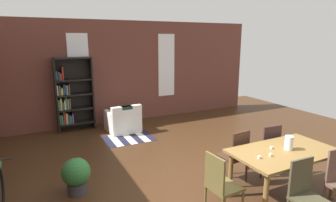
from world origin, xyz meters
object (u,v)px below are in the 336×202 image
object	(u,v)px
dining_chair_far_left	(235,155)
dining_chair_head_left	(220,184)
armchair_white	(123,121)
potted_plant_by_shelf	(76,174)
bookshelf_tall	(71,96)
dining_table	(284,156)
vase_on_table	(289,143)
dining_chair_near_left	(306,194)
dining_chair_far_right	(267,147)

from	to	relation	value
dining_chair_far_left	dining_chair_head_left	bearing A→B (deg)	-140.10
dining_chair_far_left	armchair_white	distance (m)	3.63
armchair_white	potted_plant_by_shelf	xyz separation A→B (m)	(-1.61, -2.67, 0.05)
bookshelf_tall	armchair_white	xyz separation A→B (m)	(1.19, -0.70, -0.68)
dining_table	armchair_white	world-z (taller)	dining_table
vase_on_table	dining_chair_near_left	bearing A→B (deg)	-122.55
dining_chair_near_left	vase_on_table	bearing A→B (deg)	57.45
dining_table	dining_chair_head_left	size ratio (longest dim) A/B	1.72
armchair_white	dining_table	bearing A→B (deg)	-73.45
dining_chair_far_left	potted_plant_by_shelf	distance (m)	2.64
dining_chair_far_left	potted_plant_by_shelf	size ratio (longest dim) A/B	1.60
dining_chair_head_left	bookshelf_tall	size ratio (longest dim) A/B	0.48
vase_on_table	dining_chair_far_left	xyz separation A→B (m)	(-0.44, 0.69, -0.38)
dining_chair_head_left	dining_chair_near_left	size ratio (longest dim) A/B	1.00
bookshelf_tall	dining_chair_head_left	bearing A→B (deg)	-75.69
vase_on_table	dining_chair_far_right	world-z (taller)	vase_on_table
dining_chair_far_right	bookshelf_tall	size ratio (longest dim) A/B	0.48
dining_chair_far_left	armchair_white	world-z (taller)	dining_chair_far_left
dining_chair_far_right	bookshelf_tall	xyz separation A→B (m)	(-2.80, 4.22, 0.44)
dining_chair_far_right	bookshelf_tall	distance (m)	5.08
potted_plant_by_shelf	dining_chair_far_right	bearing A→B (deg)	-14.69
armchair_white	dining_chair_head_left	bearing A→B (deg)	-89.20
dining_chair_near_left	bookshelf_tall	bearing A→B (deg)	110.38
dining_chair_far_left	potted_plant_by_shelf	xyz separation A→B (m)	(-2.50, 0.84, -0.19)
armchair_white	potted_plant_by_shelf	size ratio (longest dim) A/B	1.43
dining_chair_near_left	armchair_white	xyz separation A→B (m)	(-0.88, 4.89, -0.23)
dining_chair_head_left	dining_chair_near_left	bearing A→B (deg)	-39.60
armchair_white	dining_chair_far_right	bearing A→B (deg)	-65.39
dining_chair_far_left	dining_chair_far_right	distance (m)	0.72
vase_on_table	potted_plant_by_shelf	size ratio (longest dim) A/B	0.37
bookshelf_tall	dining_chair_near_left	bearing A→B (deg)	-69.62
dining_chair_head_left	armchair_white	bearing A→B (deg)	90.80
dining_chair_near_left	potted_plant_by_shelf	distance (m)	3.34
dining_chair_near_left	potted_plant_by_shelf	xyz separation A→B (m)	(-2.49, 2.22, -0.19)
vase_on_table	dining_chair_head_left	bearing A→B (deg)	-179.76
dining_table	vase_on_table	distance (m)	0.22
dining_chair_near_left	dining_chair_far_right	world-z (taller)	same
potted_plant_by_shelf	dining_table	bearing A→B (deg)	-28.21
dining_table	dining_chair_head_left	xyz separation A→B (m)	(-1.19, -0.01, -0.17)
dining_chair_far_right	armchair_white	bearing A→B (deg)	114.61
dining_chair_far_right	dining_chair_far_left	bearing A→B (deg)	179.99
dining_chair_far_left	dining_chair_near_left	bearing A→B (deg)	-90.17
bookshelf_tall	potted_plant_by_shelf	xyz separation A→B (m)	(-0.41, -3.37, -0.63)
dining_chair_near_left	bookshelf_tall	world-z (taller)	bookshelf_tall
dining_table	dining_chair_near_left	bearing A→B (deg)	-117.91
vase_on_table	dining_chair_near_left	world-z (taller)	vase_on_table
bookshelf_tall	dining_chair_far_left	bearing A→B (deg)	-63.72
bookshelf_tall	dining_table	bearing A→B (deg)	-63.53
dining_chair_near_left	armchair_white	bearing A→B (deg)	100.25
dining_chair_near_left	dining_chair_far_left	xyz separation A→B (m)	(0.00, 1.38, 0.00)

